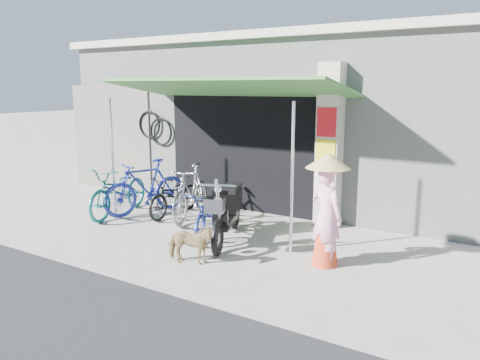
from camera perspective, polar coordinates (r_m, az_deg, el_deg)
The scene contains 13 objects.
ground at distance 7.37m, azimuth -2.80°, elevation -9.12°, with size 80.00×80.00×0.00m, color #ACA79C.
bicycle_shop at distance 11.49m, azimuth 11.74°, elevation 7.40°, with size 12.30×5.30×3.66m.
shop_pillar at distance 8.76m, azimuth 10.91°, elevation 4.07°, with size 0.42×0.44×3.00m.
awning at distance 8.76m, azimuth -1.79°, elevation 10.93°, with size 4.60×1.88×2.72m.
neighbour_left at distance 12.24m, azimuth -15.44°, elevation 4.94°, with size 2.60×0.06×2.60m, color #6B665B.
bike_teal at distance 9.79m, azimuth -14.51°, elevation -1.24°, with size 0.67×1.93×1.01m, color #166766.
bike_blue at distance 9.75m, azimuth -11.41°, elevation -0.84°, with size 0.52×1.86×1.12m, color #212D98.
bike_black at distance 9.54m, azimuth -7.93°, elevation -1.84°, with size 0.55×1.59×0.84m, color black.
bike_silver at distance 9.20m, azimuth -6.01°, elevation -1.52°, with size 0.51×1.79×1.08m, color silver.
bike_navy at distance 8.15m, azimuth -3.77°, elevation -4.09°, with size 0.54×1.56×0.82m, color navy.
street_dog at distance 6.95m, azimuth -6.15°, elevation -7.78°, with size 0.33×0.72×0.61m, color #95774E.
moped at distance 7.90m, azimuth -1.53°, elevation -3.81°, with size 0.92×1.90×1.13m.
nun at distance 6.84m, azimuth 10.51°, elevation -3.63°, with size 0.64×0.64×1.66m.
Camera 1 is at (3.93, -5.68, 2.57)m, focal length 35.00 mm.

